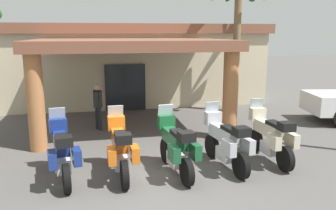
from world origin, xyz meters
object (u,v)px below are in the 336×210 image
(motorcycle_blue, at_px, (62,152))
(motorcycle_green, at_px, (176,147))
(pedestrian, at_px, (98,103))
(motorcycle_cream, at_px, (271,136))
(palm_tree_near_portico, at_px, (239,7))
(motel_building, at_px, (120,62))
(motorcycle_silver, at_px, (226,142))
(motorcycle_orange, at_px, (120,149))

(motorcycle_blue, height_order, motorcycle_green, same)
(motorcycle_blue, relative_size, pedestrian, 1.31)
(motorcycle_cream, distance_m, palm_tree_near_portico, 7.19)
(motel_building, distance_m, motorcycle_silver, 10.30)
(pedestrian, bearing_deg, motel_building, 49.32)
(motorcycle_green, bearing_deg, pedestrian, 16.04)
(motel_building, bearing_deg, motorcycle_orange, -94.37)
(motorcycle_blue, xyz_separation_m, pedestrian, (0.94, 4.26, 0.27))
(motorcycle_green, relative_size, motorcycle_silver, 1.00)
(motorcycle_green, relative_size, motorcycle_cream, 1.00)
(motel_building, xyz_separation_m, motorcycle_blue, (-2.26, -9.91, -1.30))
(motel_building, bearing_deg, motorcycle_cream, -71.28)
(motorcycle_blue, distance_m, motorcycle_green, 2.74)
(motorcycle_green, bearing_deg, motorcycle_cream, -90.09)
(motorcycle_blue, xyz_separation_m, motorcycle_orange, (1.36, -0.07, 0.00))
(motorcycle_cream, bearing_deg, palm_tree_near_portico, -16.03)
(motel_building, xyz_separation_m, pedestrian, (-1.32, -5.65, -1.02))
(motorcycle_blue, xyz_separation_m, motorcycle_silver, (4.09, -0.14, 0.00))
(motorcycle_blue, distance_m, motorcycle_orange, 1.37)
(motorcycle_orange, height_order, motorcycle_cream, same)
(motorcycle_silver, xyz_separation_m, palm_tree_near_portico, (2.90, 6.05, 3.85))
(motorcycle_green, height_order, pedestrian, pedestrian)
(motorcycle_silver, relative_size, palm_tree_near_portico, 0.36)
(motorcycle_silver, distance_m, pedestrian, 5.42)
(motorcycle_green, distance_m, motorcycle_silver, 1.37)
(motorcycle_blue, bearing_deg, motorcycle_cream, -99.07)
(motorcycle_green, xyz_separation_m, pedestrian, (-1.79, 4.49, 0.27))
(motorcycle_silver, xyz_separation_m, pedestrian, (-3.15, 4.40, 0.27))
(motorcycle_blue, height_order, motorcycle_cream, same)
(motorcycle_blue, distance_m, palm_tree_near_portico, 9.93)
(motel_building, relative_size, motorcycle_orange, 6.48)
(motorcycle_cream, bearing_deg, motel_building, 16.54)
(motorcycle_orange, relative_size, palm_tree_near_portico, 0.36)
(pedestrian, bearing_deg, palm_tree_near_portico, -12.26)
(motel_building, height_order, motorcycle_silver, motel_building)
(motorcycle_orange, xyz_separation_m, motorcycle_cream, (4.09, 0.11, 0.00))
(pedestrian, relative_size, palm_tree_near_portico, 0.28)
(motorcycle_orange, relative_size, motorcycle_green, 1.00)
(motel_building, relative_size, motorcycle_cream, 6.48)
(pedestrian, bearing_deg, motorcycle_green, -95.77)
(motorcycle_silver, height_order, pedestrian, pedestrian)
(motorcycle_orange, bearing_deg, motorcycle_silver, -93.34)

